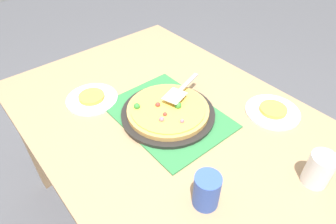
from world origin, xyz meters
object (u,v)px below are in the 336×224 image
pizza_pan (168,113)px  served_slice_right (273,109)px  pizza (168,110)px  pizza_server (181,90)px  plate_far_right (272,112)px  cup_far (319,170)px  served_slice_left (92,97)px  plate_near_left (92,99)px  cup_near (207,191)px

pizza_pan → served_slice_right: served_slice_right is taller
pizza → pizza_server: 0.10m
plate_far_right → cup_far: 0.35m
served_slice_left → plate_near_left: bearing=0.0°
pizza_pan → cup_far: size_ratio=3.17×
plate_near_left → served_slice_left: (0.00, 0.00, 0.01)m
pizza_server → plate_near_left: bearing=-133.0°
pizza → pizza_server: pizza_server is taller
pizza_pan → pizza_server: size_ratio=1.64×
cup_near → cup_far: bearing=62.2°
pizza → pizza_server: (-0.03, 0.09, 0.04)m
served_slice_left → cup_far: (0.84, 0.34, 0.04)m
plate_near_left → pizza_server: size_ratio=0.95×
pizza → cup_far: cup_far is taller
plate_far_right → cup_near: cup_near is taller
pizza_pan → pizza: (-0.00, -0.00, 0.02)m
served_slice_right → cup_near: bearing=-77.3°
pizza → served_slice_right: (0.26, 0.34, -0.02)m
plate_near_left → served_slice_right: 0.77m
plate_near_left → plate_far_right: (0.55, 0.53, 0.00)m
plate_far_right → cup_far: (0.29, -0.19, 0.06)m
pizza → plate_near_left: (-0.29, -0.19, -0.03)m
served_slice_left → cup_far: size_ratio=0.92×
pizza_pan → plate_far_right: (0.26, 0.34, -0.01)m
served_slice_left → pizza_server: 0.39m
cup_far → pizza: bearing=-163.9°
cup_near → cup_far: same height
plate_near_left → cup_near: cup_near is taller
pizza_server → plate_far_right: bearing=40.6°
cup_far → pizza_server: (-0.58, -0.06, 0.01)m
served_slice_right → cup_near: size_ratio=0.92×
plate_far_right → pizza_server: bearing=-139.4°
pizza → cup_far: bearing=16.1°
served_slice_right → cup_far: (0.29, -0.19, 0.04)m
pizza_pan → plate_near_left: bearing=-147.3°
pizza_pan → plate_near_left: size_ratio=1.73×
pizza_pan → served_slice_right: (0.26, 0.34, 0.01)m
plate_near_left → pizza_pan: bearing=32.7°
pizza → plate_near_left: pizza is taller
plate_near_left → cup_near: bearing=1.7°
pizza_server → cup_near: bearing=-32.6°
pizza_pan → plate_near_left: (-0.29, -0.19, -0.01)m
plate_far_right → served_slice_right: size_ratio=2.00×
plate_far_right → pizza_server: 0.39m
pizza_server → pizza_pan: bearing=-72.3°
served_slice_right → plate_far_right: bearing=0.0°
served_slice_right → cup_far: bearing=-32.9°
served_slice_left → pizza_server: size_ratio=0.47×
served_slice_right → cup_far: 0.34m
plate_near_left → pizza_server: bearing=47.0°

